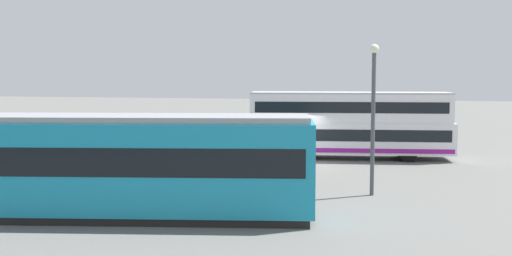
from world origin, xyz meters
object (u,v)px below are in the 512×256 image
Objects in this scene: double_decker_bus at (349,124)px; tram_yellow at (86,164)px; info_sign at (116,137)px; pedestrian_near_railing at (216,151)px; street_lamp at (373,106)px.

double_decker_bus is 17.39m from tram_yellow.
double_decker_bus reaches higher than tram_yellow.
double_decker_bus is 12.99m from info_sign.
pedestrian_near_railing is 0.30× the size of street_lamp.
double_decker_bus is 10.28m from street_lamp.
tram_yellow is 2.58× the size of street_lamp.
double_decker_bus reaches higher than pedestrian_near_railing.
street_lamp is (-11.66, 1.74, 1.66)m from info_sign.
pedestrian_near_railing is 0.68× the size of info_sign.
street_lamp is (-7.58, 4.06, 2.47)m from pedestrian_near_railing.
pedestrian_near_railing is at bearing -98.52° from tram_yellow.
street_lamp is at bearing -147.73° from tram_yellow.
info_sign is at bearing -70.70° from tram_yellow.
street_lamp reaches higher than tram_yellow.
info_sign is 11.90m from street_lamp.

